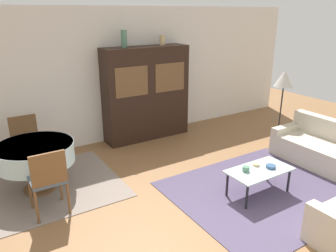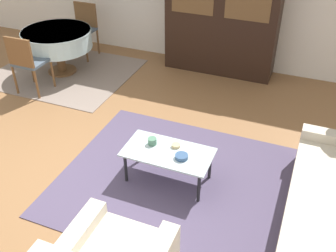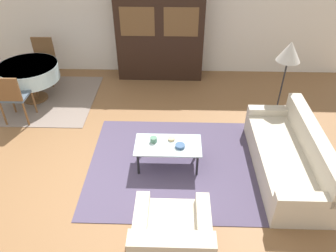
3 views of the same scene
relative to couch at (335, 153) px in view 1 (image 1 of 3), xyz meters
The scene contains 16 objects.
ground_plane 2.94m from the couch, behind, with size 14.00×14.00×0.00m, color brown.
wall_back 4.57m from the couch, 131.07° to the left, with size 10.00×0.06×2.70m.
area_rug 1.68m from the couch, behind, with size 2.67×2.25×0.01m.
dining_rug 4.89m from the couch, 156.35° to the left, with size 2.27×1.93×0.01m.
couch is the anchor object (origin of this frame).
coffee_table 1.79m from the couch, behind, with size 0.98×0.52×0.40m.
display_cabinet 3.74m from the couch, 123.72° to the left, with size 1.82×0.48×1.94m.
dining_table 4.94m from the couch, 156.55° to the left, with size 1.14×1.14×0.74m.
dining_chair_near 4.68m from the couch, 165.40° to the left, with size 0.44×0.44×0.94m.
dining_chair_far 5.29m from the couch, 148.74° to the left, with size 0.44×0.44×0.94m.
floor_lamp 1.69m from the couch, 84.44° to the left, with size 0.39×0.39×1.51m.
cup 2.01m from the couch, behind, with size 0.10×0.10×0.08m.
bowl 1.62m from the couch, behind, with size 0.14×0.14×0.04m.
bowl_small 1.75m from the couch, behind, with size 0.10×0.10×0.04m.
vase_tall 4.35m from the couch, 129.21° to the left, with size 0.12×0.12×0.33m.
vase_short 3.89m from the couch, 118.20° to the left, with size 0.11×0.11×0.20m.
Camera 1 is at (-2.28, -2.57, 2.59)m, focal length 35.00 mm.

